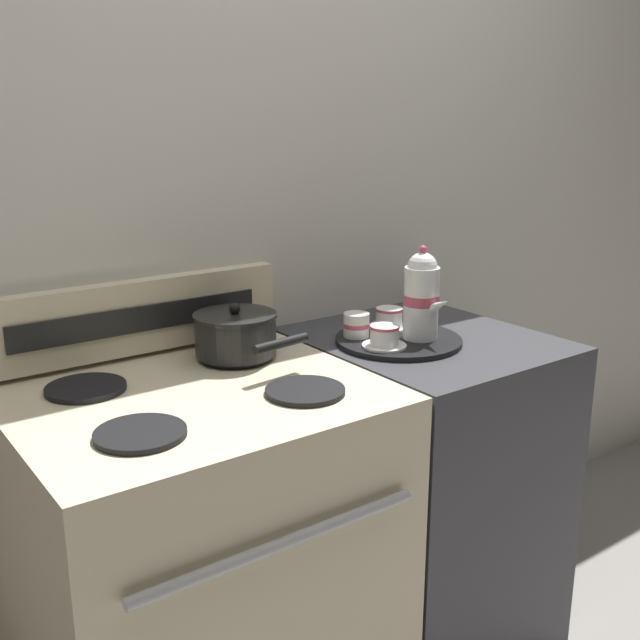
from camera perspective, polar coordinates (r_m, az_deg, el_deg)
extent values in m
cube|color=beige|center=(2.02, -6.86, 5.05)|extent=(6.00, 0.05, 2.20)
cube|color=beige|center=(1.84, -8.87, -18.34)|extent=(0.78, 0.65, 0.88)
cylinder|color=silver|center=(1.46, -2.75, -16.61)|extent=(0.62, 0.02, 0.02)
cylinder|color=black|center=(1.70, -17.42, -4.97)|extent=(0.17, 0.17, 0.01)
cylinder|color=black|center=(1.84, -6.40, -2.75)|extent=(0.17, 0.17, 0.01)
cylinder|color=black|center=(1.44, -13.53, -8.41)|extent=(0.17, 0.17, 0.01)
cylinder|color=black|center=(1.61, -1.14, -5.43)|extent=(0.17, 0.17, 0.01)
cube|color=beige|center=(1.88, -13.86, 0.24)|extent=(0.76, 0.05, 0.18)
cube|color=black|center=(1.85, -13.54, 0.07)|extent=(0.62, 0.01, 0.06)
cube|color=#38383D|center=(2.19, 7.70, -12.43)|extent=(0.58, 0.65, 0.88)
cylinder|color=black|center=(1.83, -6.45, -1.20)|extent=(0.20, 0.20, 0.09)
cylinder|color=black|center=(1.81, -6.50, 0.34)|extent=(0.20, 0.20, 0.01)
sphere|color=black|center=(1.81, -6.52, 0.86)|extent=(0.03, 0.03, 0.03)
cylinder|color=black|center=(1.69, -3.01, -1.79)|extent=(0.15, 0.04, 0.02)
cylinder|color=black|center=(1.97, 6.00, -1.55)|extent=(0.33, 0.33, 0.01)
cylinder|color=white|center=(1.94, 7.71, 1.29)|extent=(0.09, 0.09, 0.19)
cylinder|color=#C6475B|center=(1.94, 7.72, 1.56)|extent=(0.09, 0.09, 0.03)
sphere|color=white|center=(1.92, 7.81, 4.00)|extent=(0.08, 0.08, 0.08)
sphere|color=#C6475B|center=(1.91, 7.86, 5.36)|extent=(0.02, 0.02, 0.02)
cone|color=white|center=(1.90, 9.12, 1.15)|extent=(0.03, 0.07, 0.05)
cylinder|color=white|center=(2.05, 5.27, -0.50)|extent=(0.11, 0.11, 0.01)
cylinder|color=white|center=(2.04, 5.29, 0.25)|extent=(0.07, 0.07, 0.05)
cylinder|color=#C6475B|center=(2.04, 5.30, 0.81)|extent=(0.07, 0.07, 0.01)
cylinder|color=white|center=(1.88, 4.91, -1.96)|extent=(0.11, 0.11, 0.01)
cylinder|color=white|center=(1.88, 4.93, -1.15)|extent=(0.07, 0.07, 0.05)
cylinder|color=#C6475B|center=(1.87, 4.95, -0.54)|extent=(0.07, 0.07, 0.01)
cylinder|color=white|center=(1.96, 2.78, -0.37)|extent=(0.07, 0.07, 0.06)
cylinder|color=#C6475B|center=(1.96, 2.78, -0.37)|extent=(0.07, 0.07, 0.01)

